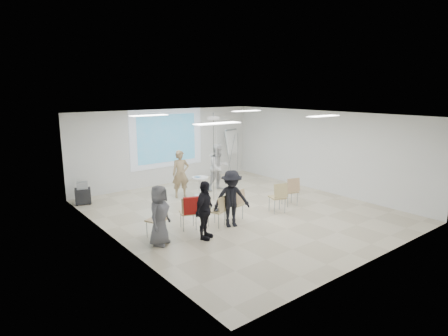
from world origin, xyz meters
TOP-DOWN VIEW (x-y plane):
  - floor at (0.00, 0.00)m, footprint 8.00×9.00m
  - ceiling at (0.00, 0.00)m, footprint 8.00×9.00m
  - wall_back at (0.00, 4.55)m, footprint 8.00×0.10m
  - wall_left at (-4.05, 0.00)m, footprint 0.10×9.00m
  - wall_right at (4.05, 0.00)m, footprint 0.10×9.00m
  - projection_halo at (0.00, 4.49)m, footprint 3.20×0.01m
  - projection_image at (0.00, 4.47)m, footprint 2.60×0.01m
  - pedestal_table at (-0.05, 2.11)m, footprint 0.74×0.74m
  - player_left at (-0.63, 2.48)m, footprint 0.81×0.67m
  - player_right at (1.00, 2.40)m, footprint 0.96×0.77m
  - controller_left at (-0.45, 2.73)m, footprint 0.07×0.12m
  - controller_right at (0.82, 2.65)m, footprint 0.05×0.13m
  - chair_far_left at (-3.04, -0.34)m, footprint 0.57×0.59m
  - chair_left_mid at (-2.14, -0.39)m, footprint 0.57×0.59m
  - chair_left_inner at (-1.34, -0.68)m, footprint 0.54×0.55m
  - chair_center at (-0.63, -0.59)m, footprint 0.52×0.54m
  - chair_right_inner at (0.82, -0.88)m, footprint 0.58×0.60m
  - chair_right_far at (1.67, -0.64)m, footprint 0.56×0.59m
  - red_jacket at (-2.11, -0.53)m, footprint 0.49×0.27m
  - laptop at (-1.37, -0.59)m, footprint 0.38×0.33m
  - audience_left at (-2.16, -1.16)m, footprint 1.18×1.04m
  - audience_mid at (-1.06, -0.89)m, footprint 1.32×1.02m
  - audience_outer at (-3.24, -0.77)m, footprint 0.98×0.91m
  - flipchart_easel at (2.81, 3.84)m, footprint 0.87×0.68m
  - av_cart at (-3.65, 3.78)m, footprint 0.59×0.53m
  - ceiling_projector at (0.10, 1.49)m, footprint 0.30×0.25m
  - fluor_panel_nw at (-2.00, 2.00)m, footprint 1.20×0.30m
  - fluor_panel_ne at (2.00, 2.00)m, footprint 1.20×0.30m
  - fluor_panel_sw at (-2.00, -1.50)m, footprint 1.20×0.30m
  - fluor_panel_se at (2.00, -1.50)m, footprint 1.20×0.30m

SIDE VIEW (x-z plane):
  - floor at x=0.00m, z-range -0.10..0.00m
  - av_cart at x=-3.65m, z-range -0.03..0.72m
  - pedestal_table at x=-0.05m, z-range 0.04..0.77m
  - laptop at x=-1.37m, z-range 0.45..0.48m
  - chair_left_inner at x=-1.34m, z-range 0.08..0.95m
  - chair_far_left at x=-3.04m, z-range 0.08..0.99m
  - chair_center at x=-0.63m, z-range 0.09..1.02m
  - chair_left_mid at x=-2.14m, z-range 0.09..1.02m
  - chair_right_far at x=1.67m, z-range 0.09..1.04m
  - chair_right_inner at x=0.82m, z-range 0.09..1.04m
  - red_jacket at x=-2.11m, z-range 0.49..0.95m
  - audience_outer at x=-3.24m, z-range 0.00..1.69m
  - audience_left at x=-2.16m, z-range 0.00..1.75m
  - audience_mid at x=-1.06m, z-range 0.00..1.81m
  - player_left at x=-0.63m, z-range 0.00..1.90m
  - player_right at x=1.00m, z-range 0.00..1.96m
  - controller_left at x=-0.45m, z-range 1.23..1.27m
  - controller_right at x=0.82m, z-range 1.30..1.34m
  - wall_back at x=0.00m, z-range 0.00..3.00m
  - wall_left at x=-4.05m, z-range 0.00..3.00m
  - wall_right at x=4.05m, z-range 0.00..3.00m
  - flipchart_easel at x=2.81m, z-range 0.49..2.58m
  - projection_halo at x=0.00m, z-range 0.70..3.00m
  - projection_image at x=0.00m, z-range 0.90..2.80m
  - ceiling_projector at x=0.10m, z-range 1.19..4.19m
  - fluor_panel_nw at x=-2.00m, z-range 2.96..2.98m
  - fluor_panel_ne at x=2.00m, z-range 2.96..2.98m
  - fluor_panel_sw at x=-2.00m, z-range 2.96..2.98m
  - fluor_panel_se at x=2.00m, z-range 2.96..2.98m
  - ceiling at x=0.00m, z-range 3.00..3.10m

